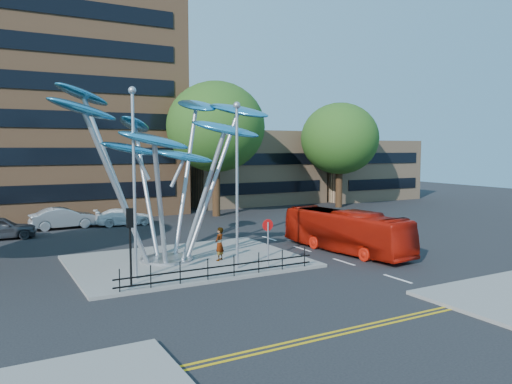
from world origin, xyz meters
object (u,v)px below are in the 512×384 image
tree_right (216,127)px  pedestrian (219,244)px  no_entry_sign_island (268,235)px  red_bus (346,231)px  street_lamp_left (134,166)px  tree_far (340,139)px  parked_car_mid (64,218)px  traffic_light_island (130,230)px  street_lamp_right (237,170)px  parked_car_right (124,217)px  leaf_sculpture (162,135)px

tree_right → pedestrian: bearing=-114.0°
no_entry_sign_island → red_bus: (6.25, 1.50, -0.56)m
street_lamp_left → red_bus: (12.75, 0.52, -4.10)m
tree_far → red_bus: bearing=-127.4°
tree_right → pedestrian: tree_right is taller
tree_right → no_entry_sign_island: tree_right is taller
tree_far → parked_car_mid: tree_far is taller
tree_right → tree_far: size_ratio=1.12×
traffic_light_island → red_bus: 13.40m
street_lamp_right → parked_car_right: bearing=93.7°
red_bus → parked_car_right: size_ratio=1.97×
tree_right → street_lamp_right: size_ratio=1.46×
tree_far → pedestrian: size_ratio=6.01×
street_lamp_right → leaf_sculpture: bearing=124.9°
no_entry_sign_island → parked_car_right: (-2.65, 18.22, -1.15)m
parked_car_mid → tree_far: bearing=-91.7°
tree_far → leaf_sculpture: size_ratio=0.85×
leaf_sculpture → traffic_light_island: bearing=-125.0°
pedestrian → tree_far: bearing=179.8°
tree_far → street_lamp_right: tree_far is taller
street_lamp_left → parked_car_mid: street_lamp_left is taller
parked_car_right → leaf_sculpture: bearing=179.2°
tree_far → parked_car_right: bearing=-176.8°
street_lamp_right → pedestrian: (-0.04, 2.04, -4.05)m
no_entry_sign_island → parked_car_mid: no_entry_sign_island is taller
traffic_light_island → pedestrian: 6.23m
street_lamp_left → tree_far: bearing=34.9°
tree_far → traffic_light_island: tree_far is taller
leaf_sculpture → red_bus: 12.04m
tree_right → red_bus: size_ratio=1.34×
traffic_light_island → parked_car_right: (4.35, 18.24, -1.95)m
tree_far → street_lamp_left: (-26.50, -18.50, -1.75)m
tree_right → parked_car_right: bearing=-171.7°
street_lamp_left → pedestrian: size_ratio=4.89×
leaf_sculpture → parked_car_mid: bearing=101.9°
street_lamp_right → tree_far: bearing=41.5°
leaf_sculpture → street_lamp_right: leaf_sculpture is taller
street_lamp_left → pedestrian: bearing=17.3°
tree_right → parked_car_mid: size_ratio=2.47×
traffic_light_island → parked_car_mid: (-0.15, 18.85, -1.81)m
traffic_light_island → no_entry_sign_island: 7.05m
leaf_sculpture → parked_car_mid: size_ratio=2.59×
street_lamp_right → traffic_light_island: 6.05m
traffic_light_island → no_entry_sign_island: size_ratio=1.40×
no_entry_sign_island → street_lamp_right: bearing=162.1°
traffic_light_island → street_lamp_right: bearing=5.2°
tree_right → red_bus: (0.25, -17.98, -6.78)m
street_lamp_right → pedestrian: 4.53m
tree_right → red_bus: 19.22m
no_entry_sign_island → red_bus: size_ratio=0.27×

